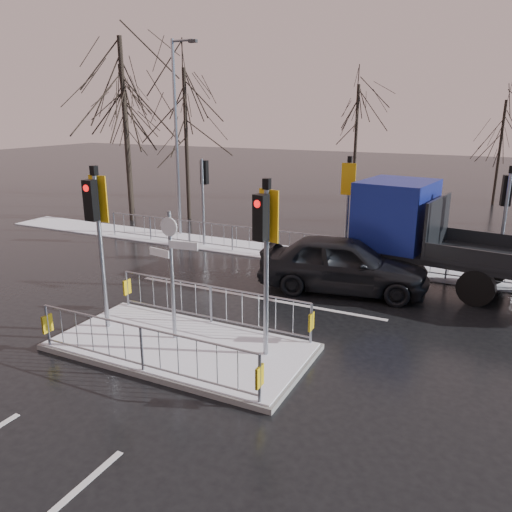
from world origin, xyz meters
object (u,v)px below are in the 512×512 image
at_px(street_lamp_left, 177,132).
at_px(flatbed_truck, 426,231).
at_px(traffic_island, 180,334).
at_px(car_far_lane, 343,264).

bearing_deg(street_lamp_left, flatbed_truck, -11.24).
relative_size(traffic_island, street_lamp_left, 0.73).
height_order(traffic_island, car_far_lane, traffic_island).
xyz_separation_m(car_far_lane, flatbed_truck, (2.08, 1.86, 0.85)).
bearing_deg(flatbed_truck, car_far_lane, -138.15).
height_order(traffic_island, flatbed_truck, traffic_island).
bearing_deg(traffic_island, car_far_lane, 67.78).
distance_m(traffic_island, car_far_lane, 5.95).
distance_m(traffic_island, flatbed_truck, 8.63).
relative_size(car_far_lane, street_lamp_left, 0.62).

